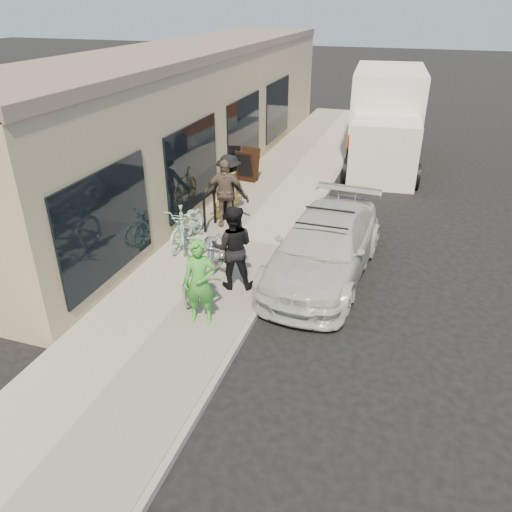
# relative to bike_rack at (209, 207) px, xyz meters

# --- Properties ---
(ground) EXTENTS (120.00, 120.00, 0.00)m
(ground) POSITION_rel_bike_rack_xyz_m (2.82, -3.47, -0.73)
(ground) COLOR black
(ground) RESTS_ON ground
(sidewalk) EXTENTS (3.00, 34.00, 0.15)m
(sidewalk) POSITION_rel_bike_rack_xyz_m (0.82, -0.47, -0.66)
(sidewalk) COLOR #A69F95
(sidewalk) RESTS_ON ground
(curb) EXTENTS (0.12, 34.00, 0.13)m
(curb) POSITION_rel_bike_rack_xyz_m (2.37, -0.47, -0.67)
(curb) COLOR gray
(curb) RESTS_ON ground
(storefront) EXTENTS (3.60, 20.00, 4.22)m
(storefront) POSITION_rel_bike_rack_xyz_m (-2.42, 4.52, 1.39)
(storefront) COLOR tan
(storefront) RESTS_ON ground
(bike_rack) EXTENTS (0.09, 0.69, 0.96)m
(bike_rack) POSITION_rel_bike_rack_xyz_m (0.00, 0.00, 0.00)
(bike_rack) COLOR black
(bike_rack) RESTS_ON sidewalk
(sandwich_board) EXTENTS (0.71, 0.71, 1.05)m
(sandwich_board) POSITION_rel_bike_rack_xyz_m (-0.30, 3.84, -0.04)
(sandwich_board) COLOR black
(sandwich_board) RESTS_ON sidewalk
(sedan_white) EXTENTS (2.23, 4.89, 1.43)m
(sedan_white) POSITION_rel_bike_rack_xyz_m (3.28, -1.26, -0.04)
(sedan_white) COLOR silver
(sedan_white) RESTS_ON ground
(sedan_silver) EXTENTS (1.40, 3.11, 1.04)m
(sedan_silver) POSITION_rel_bike_rack_xyz_m (3.45, 0.53, -0.21)
(sedan_silver) COLOR gray
(sedan_silver) RESTS_ON ground
(moving_truck) EXTENTS (3.04, 6.79, 3.24)m
(moving_truck) POSITION_rel_bike_rack_xyz_m (3.59, 8.29, 0.71)
(moving_truck) COLOR white
(moving_truck) RESTS_ON ground
(tandem_bike) EXTENTS (0.98, 2.43, 1.25)m
(tandem_bike) POSITION_rel_bike_rack_xyz_m (1.10, -2.76, 0.04)
(tandem_bike) COLOR #B9B9BB
(tandem_bike) RESTS_ON sidewalk
(woman_rider) EXTENTS (0.67, 0.51, 1.65)m
(woman_rider) POSITION_rel_bike_rack_xyz_m (1.52, -3.97, 0.24)
(woman_rider) COLOR green
(woman_rider) RESTS_ON sidewalk
(man_standing) EXTENTS (1.02, 0.89, 1.79)m
(man_standing) POSITION_rel_bike_rack_xyz_m (1.64, -2.59, 0.31)
(man_standing) COLOR black
(man_standing) RESTS_ON sidewalk
(cruiser_bike_a) EXTENTS (1.13, 1.60, 0.95)m
(cruiser_bike_a) POSITION_rel_bike_rack_xyz_m (-0.21, -1.20, -0.11)
(cruiser_bike_a) COLOR #90D7BE
(cruiser_bike_a) RESTS_ON sidewalk
(cruiser_bike_b) EXTENTS (0.71, 1.91, 1.00)m
(cruiser_bike_b) POSITION_rel_bike_rack_xyz_m (-0.15, -1.02, -0.08)
(cruiser_bike_b) COLOR #90D7BE
(cruiser_bike_b) RESTS_ON sidewalk
(cruiser_bike_c) EXTENTS (0.62, 1.80, 1.07)m
(cruiser_bike_c) POSITION_rel_bike_rack_xyz_m (0.06, 1.25, -0.05)
(cruiser_bike_c) COLOR yellow
(cruiser_bike_c) RESTS_ON sidewalk
(bystander_a) EXTENTS (1.27, 0.89, 1.79)m
(bystander_a) POSITION_rel_bike_rack_xyz_m (0.28, 0.72, 0.31)
(bystander_a) COLOR black
(bystander_a) RESTS_ON sidewalk
(bystander_b) EXTENTS (1.12, 0.72, 1.78)m
(bystander_b) POSITION_rel_bike_rack_xyz_m (0.31, 0.32, 0.31)
(bystander_b) COLOR brown
(bystander_b) RESTS_ON sidewalk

